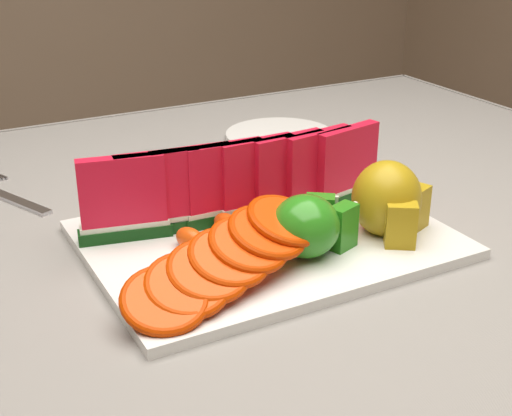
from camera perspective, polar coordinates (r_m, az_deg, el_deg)
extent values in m
cube|color=#4E3121|center=(0.86, -6.53, -3.41)|extent=(1.40, 0.90, 0.03)
cube|color=#4E3121|center=(1.63, 9.96, -4.73)|extent=(0.06, 0.06, 0.72)
cube|color=slate|center=(0.86, -6.59, -2.27)|extent=(1.52, 1.02, 0.01)
cube|color=slate|center=(1.34, -14.65, 2.59)|extent=(1.52, 0.01, 0.20)
cube|color=silver|center=(0.82, 0.82, -2.51)|extent=(0.40, 0.30, 0.01)
ellipsoid|color=#289015|center=(0.76, 3.98, -1.45)|extent=(0.08, 0.08, 0.07)
cube|color=#289015|center=(0.78, 6.95, -1.51)|extent=(0.04, 0.03, 0.05)
cube|color=beige|center=(0.79, 7.31, -1.42)|extent=(0.03, 0.01, 0.05)
cube|color=#289015|center=(0.81, 5.13, -0.68)|extent=(0.04, 0.04, 0.05)
cube|color=beige|center=(0.81, 5.48, -0.60)|extent=(0.03, 0.02, 0.05)
ellipsoid|color=#96540D|center=(0.83, 10.40, 0.74)|extent=(0.10, 0.10, 0.09)
cube|color=#96540D|center=(0.80, 11.51, -1.44)|extent=(0.04, 0.04, 0.05)
cube|color=#96540D|center=(0.85, 12.60, -0.06)|extent=(0.04, 0.03, 0.05)
cylinder|color=silver|center=(1.18, 1.94, 5.80)|extent=(0.24, 0.24, 0.01)
cube|color=silver|center=(1.00, -19.26, 0.81)|extent=(0.08, 0.16, 0.00)
cube|color=#0B3915|center=(0.82, -10.39, -1.97)|extent=(0.11, 0.04, 0.01)
cube|color=silver|center=(0.82, -10.44, -1.34)|extent=(0.10, 0.04, 0.01)
cube|color=#D71D48|center=(0.80, -10.66, 1.39)|extent=(0.10, 0.04, 0.08)
cube|color=#0B3915|center=(0.83, -7.68, -1.53)|extent=(0.11, 0.04, 0.01)
cube|color=silver|center=(0.82, -7.72, -0.90)|extent=(0.10, 0.03, 0.01)
cube|color=#D71D48|center=(0.81, -7.88, 1.81)|extent=(0.10, 0.03, 0.08)
cube|color=#0B3915|center=(0.84, -5.02, -1.10)|extent=(0.11, 0.03, 0.01)
cube|color=silver|center=(0.83, -5.05, -0.47)|extent=(0.10, 0.03, 0.01)
cube|color=#D71D48|center=(0.82, -5.15, 2.22)|extent=(0.10, 0.02, 0.08)
cube|color=#0B3915|center=(0.85, -2.43, -0.67)|extent=(0.11, 0.02, 0.01)
cube|color=silver|center=(0.84, -2.44, -0.05)|extent=(0.10, 0.02, 0.01)
cube|color=#D71D48|center=(0.83, -2.49, 2.61)|extent=(0.10, 0.02, 0.08)
cube|color=#0B3915|center=(0.86, 0.09, -0.25)|extent=(0.11, 0.02, 0.01)
cube|color=silver|center=(0.86, 0.09, 0.36)|extent=(0.10, 0.02, 0.01)
cube|color=#D71D48|center=(0.84, 0.09, 2.98)|extent=(0.10, 0.02, 0.08)
cube|color=#0B3915|center=(0.88, 2.52, 0.15)|extent=(0.11, 0.03, 0.01)
cube|color=silver|center=(0.87, 2.53, 0.75)|extent=(0.10, 0.03, 0.01)
cube|color=#D71D48|center=(0.86, 2.59, 3.34)|extent=(0.10, 0.02, 0.08)
cube|color=#0B3915|center=(0.89, 4.88, 0.54)|extent=(0.11, 0.04, 0.01)
cube|color=silver|center=(0.89, 4.90, 1.13)|extent=(0.10, 0.03, 0.01)
cube|color=#D71D48|center=(0.87, 4.99, 3.68)|extent=(0.10, 0.03, 0.08)
cube|color=#0B3915|center=(0.91, 7.14, 0.91)|extent=(0.11, 0.04, 0.01)
cube|color=silver|center=(0.91, 7.17, 1.49)|extent=(0.10, 0.04, 0.01)
cube|color=#D71D48|center=(0.89, 7.31, 3.99)|extent=(0.10, 0.04, 0.08)
cylinder|color=red|center=(0.67, -7.31, -7.28)|extent=(0.09, 0.09, 0.03)
torus|color=#B14D0F|center=(0.67, -7.31, -7.28)|extent=(0.10, 0.10, 0.04)
cylinder|color=red|center=(0.68, -5.53, -6.13)|extent=(0.08, 0.08, 0.03)
torus|color=#B14D0F|center=(0.68, -5.53, -6.13)|extent=(0.09, 0.09, 0.04)
cylinder|color=red|center=(0.69, -3.81, -5.03)|extent=(0.08, 0.08, 0.03)
torus|color=#B14D0F|center=(0.69, -3.81, -5.03)|extent=(0.09, 0.09, 0.04)
cylinder|color=red|center=(0.71, -2.17, -3.96)|extent=(0.09, 0.08, 0.03)
torus|color=#B14D0F|center=(0.71, -2.17, -3.96)|extent=(0.10, 0.09, 0.04)
cylinder|color=red|center=(0.72, -0.60, -2.93)|extent=(0.09, 0.09, 0.03)
torus|color=#B14D0F|center=(0.72, -0.60, -2.93)|extent=(0.10, 0.10, 0.04)
cylinder|color=red|center=(0.74, 0.90, -1.94)|extent=(0.10, 0.10, 0.03)
torus|color=#B14D0F|center=(0.74, 0.90, -1.94)|extent=(0.11, 0.11, 0.04)
cylinder|color=red|center=(0.75, 2.34, -0.99)|extent=(0.10, 0.10, 0.03)
torus|color=#B14D0F|center=(0.75, 2.34, -0.99)|extent=(0.11, 0.11, 0.04)
cylinder|color=red|center=(0.88, -8.92, 0.47)|extent=(0.08, 0.08, 0.03)
torus|color=#B14D0F|center=(0.88, -8.92, 0.47)|extent=(0.09, 0.09, 0.03)
cylinder|color=red|center=(0.89, -6.05, 1.22)|extent=(0.09, 0.09, 0.03)
torus|color=#B14D0F|center=(0.89, -6.05, 1.22)|extent=(0.10, 0.10, 0.03)
cylinder|color=red|center=(0.91, -3.27, 1.95)|extent=(0.09, 0.09, 0.03)
torus|color=#B14D0F|center=(0.91, -3.27, 1.95)|extent=(0.11, 0.10, 0.03)
cylinder|color=red|center=(0.93, -0.59, 2.64)|extent=(0.10, 0.10, 0.03)
torus|color=#B14D0F|center=(0.93, -0.59, 2.64)|extent=(0.11, 0.11, 0.03)
cylinder|color=red|center=(0.95, 1.97, 3.31)|extent=(0.10, 0.10, 0.03)
torus|color=#B14D0F|center=(0.95, 1.97, 3.31)|extent=(0.12, 0.12, 0.03)
cylinder|color=red|center=(0.97, 4.43, 3.93)|extent=(0.11, 0.11, 0.03)
torus|color=#B14D0F|center=(0.97, 4.43, 3.93)|extent=(0.12, 0.12, 0.03)
ellipsoid|color=orange|center=(0.78, -5.25, -2.53)|extent=(0.03, 0.05, 0.03)
ellipsoid|color=orange|center=(0.79, -2.86, -2.15)|extent=(0.03, 0.05, 0.03)
ellipsoid|color=orange|center=(0.81, -2.31, -1.37)|extent=(0.03, 0.05, 0.03)
ellipsoid|color=orange|center=(0.82, -0.42, -1.10)|extent=(0.05, 0.04, 0.03)
ellipsoid|color=orange|center=(0.82, 0.01, -1.09)|extent=(0.05, 0.03, 0.03)
ellipsoid|color=orange|center=(0.82, 1.97, -1.13)|extent=(0.03, 0.05, 0.03)
ellipsoid|color=orange|center=(0.83, 3.07, -0.75)|extent=(0.05, 0.03, 0.03)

